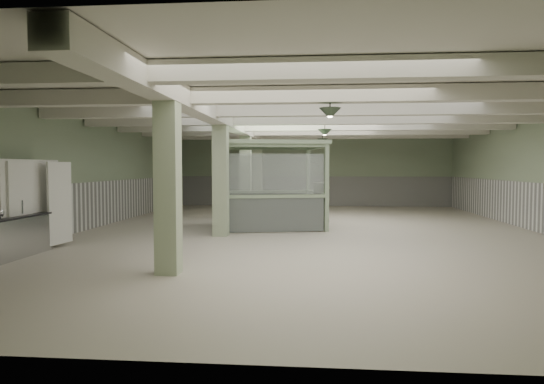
{
  "coord_description": "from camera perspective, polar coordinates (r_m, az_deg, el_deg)",
  "views": [
    {
      "loc": [
        0.22,
        -14.73,
        2.0
      ],
      "look_at": [
        -0.97,
        -1.51,
        1.3
      ],
      "focal_mm": 32.0,
      "sensor_mm": 36.0,
      "label": 1
    }
  ],
  "objects": [
    {
      "name": "floor",
      "position": [
        14.87,
        4.26,
        -4.72
      ],
      "size": [
        20.0,
        20.0,
        0.0
      ],
      "primitive_type": "plane",
      "color": "#BCB6A5",
      "rests_on": "ground"
    },
    {
      "name": "ceiling",
      "position": [
        14.82,
        4.31,
        9.2
      ],
      "size": [
        14.0,
        20.0,
        0.02
      ],
      "primitive_type": "cube",
      "color": "silver",
      "rests_on": "wall_back"
    },
    {
      "name": "wall_back",
      "position": [
        24.74,
        4.63,
        2.54
      ],
      "size": [
        14.0,
        0.02,
        3.6
      ],
      "primitive_type": "cube",
      "color": "#90A483",
      "rests_on": "floor"
    },
    {
      "name": "wall_front",
      "position": [
        4.74,
        2.47,
        0.63
      ],
      "size": [
        14.0,
        0.02,
        3.6
      ],
      "primitive_type": "cube",
      "color": "#90A483",
      "rests_on": "floor"
    },
    {
      "name": "wall_left",
      "position": [
        16.41,
        -20.98,
        2.12
      ],
      "size": [
        0.02,
        20.0,
        3.6
      ],
      "primitive_type": "cube",
      "color": "#90A483",
      "rests_on": "floor"
    },
    {
      "name": "wainscot_left",
      "position": [
        16.44,
        -20.83,
        -1.54
      ],
      "size": [
        0.05,
        19.9,
        1.5
      ],
      "primitive_type": "cube",
      "color": "white",
      "rests_on": "floor"
    },
    {
      "name": "wainscot_back",
      "position": [
        24.74,
        4.62,
        0.1
      ],
      "size": [
        13.9,
        0.05,
        1.5
      ],
      "primitive_type": "cube",
      "color": "white",
      "rests_on": "floor"
    },
    {
      "name": "girder",
      "position": [
        15.05,
        -5.35,
        8.26
      ],
      "size": [
        0.45,
        19.9,
        0.4
      ],
      "primitive_type": "cube",
      "color": "beige",
      "rests_on": "ceiling"
    },
    {
      "name": "beam_a",
      "position": [
        7.38,
        3.44,
        14.13
      ],
      "size": [
        13.9,
        0.35,
        0.32
      ],
      "primitive_type": "cube",
      "color": "beige",
      "rests_on": "ceiling"
    },
    {
      "name": "beam_b",
      "position": [
        9.84,
        3.88,
        11.31
      ],
      "size": [
        13.9,
        0.35,
        0.32
      ],
      "primitive_type": "cube",
      "color": "beige",
      "rests_on": "ceiling"
    },
    {
      "name": "beam_c",
      "position": [
        12.32,
        4.14,
        9.63
      ],
      "size": [
        13.9,
        0.35,
        0.32
      ],
      "primitive_type": "cube",
      "color": "beige",
      "rests_on": "ceiling"
    },
    {
      "name": "beam_d",
      "position": [
        14.8,
        4.31,
        8.51
      ],
      "size": [
        13.9,
        0.35,
        0.32
      ],
      "primitive_type": "cube",
      "color": "beige",
      "rests_on": "ceiling"
    },
    {
      "name": "beam_e",
      "position": [
        17.29,
        4.43,
        7.71
      ],
      "size": [
        13.9,
        0.35,
        0.32
      ],
      "primitive_type": "cube",
      "color": "beige",
      "rests_on": "ceiling"
    },
    {
      "name": "beam_f",
      "position": [
        19.79,
        4.52,
        7.12
      ],
      "size": [
        13.9,
        0.35,
        0.32
      ],
      "primitive_type": "cube",
      "color": "beige",
      "rests_on": "ceiling"
    },
    {
      "name": "beam_g",
      "position": [
        22.28,
        4.59,
        6.65
      ],
      "size": [
        13.9,
        0.35,
        0.32
      ],
      "primitive_type": "cube",
      "color": "beige",
      "rests_on": "ceiling"
    },
    {
      "name": "column_a",
      "position": [
        9.15,
        -12.16,
        1.71
      ],
      "size": [
        0.42,
        0.42,
        3.6
      ],
      "primitive_type": "cube",
      "color": "#B1C39D",
      "rests_on": "floor"
    },
    {
      "name": "column_b",
      "position": [
        14.0,
        -6.07,
        2.18
      ],
      "size": [
        0.42,
        0.42,
        3.6
      ],
      "primitive_type": "cube",
      "color": "#B1C39D",
      "rests_on": "floor"
    },
    {
      "name": "column_c",
      "position": [
        18.93,
        -3.12,
        2.4
      ],
      "size": [
        0.42,
        0.42,
        3.6
      ],
      "primitive_type": "cube",
      "color": "#B1C39D",
      "rests_on": "floor"
    },
    {
      "name": "column_d",
      "position": [
        22.9,
        -1.68,
        2.51
      ],
      "size": [
        0.42,
        0.42,
        3.6
      ],
      "primitive_type": "cube",
      "color": "#B1C39D",
      "rests_on": "floor"
    },
    {
      "name": "pendant_front",
      "position": [
        9.8,
        6.83,
        9.16
      ],
      "size": [
        0.44,
        0.44,
        0.22
      ],
      "primitive_type": "cone",
      "rotation": [
        3.14,
        0.0,
        0.0
      ],
      "color": "#314030",
      "rests_on": "ceiling"
    },
    {
      "name": "pendant_mid",
      "position": [
        15.27,
        6.22,
        6.94
      ],
      "size": [
        0.44,
        0.44,
        0.22
      ],
      "primitive_type": "cone",
      "rotation": [
        3.14,
        0.0,
        0.0
      ],
      "color": "#314030",
      "rests_on": "ceiling"
    },
    {
      "name": "pendant_back",
      "position": [
        20.26,
        5.96,
        5.97
      ],
      "size": [
        0.44,
        0.44,
        0.22
      ],
      "primitive_type": "cone",
      "rotation": [
        3.14,
        0.0,
        0.0
      ],
      "color": "#314030",
      "rests_on": "ceiling"
    },
    {
      "name": "orange_bowl",
      "position": [
        12.13,
        -28.51,
        -2.36
      ],
      "size": [
        0.29,
        0.29,
        0.08
      ],
      "primitive_type": "cylinder",
      "rotation": [
        0.0,
        0.0,
        -0.41
      ],
      "color": "#B2B2B7",
      "rests_on": "prep_counter"
    },
    {
      "name": "walkin_cooler",
      "position": [
        12.77,
        -27.3,
        -1.52
      ],
      "size": [
        0.82,
        2.32,
        2.13
      ],
      "color": "white",
      "rests_on": "floor"
    },
    {
      "name": "guard_booth",
      "position": [
        15.91,
        -0.37,
        2.55
      ],
      "size": [
        4.04,
        3.64,
        2.81
      ],
      "rotation": [
        0.0,
        0.0,
        0.22
      ],
      "color": "#9AB28E",
      "rests_on": "floor"
    },
    {
      "name": "filing_cabinet",
      "position": [
        15.76,
        5.83,
        -1.6
      ],
      "size": [
        0.49,
        0.69,
        1.48
      ],
      "primitive_type": "cube",
      "rotation": [
        0.0,
        0.0,
        -0.03
      ],
      "color": "#565B4C",
      "rests_on": "floor"
    }
  ]
}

